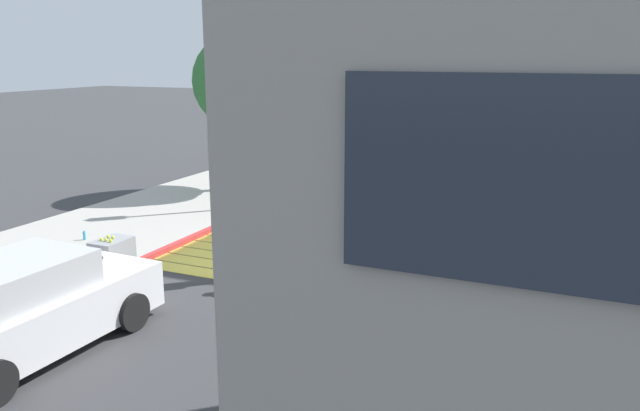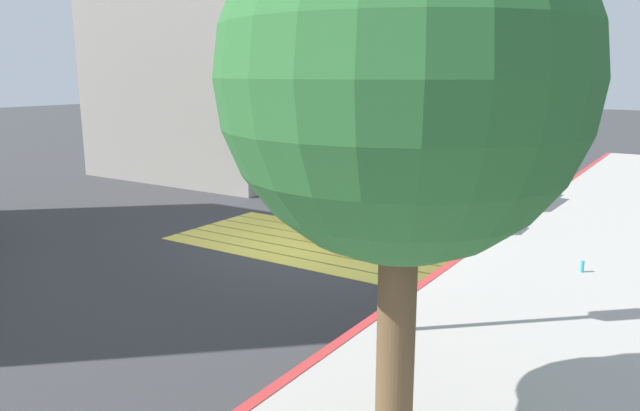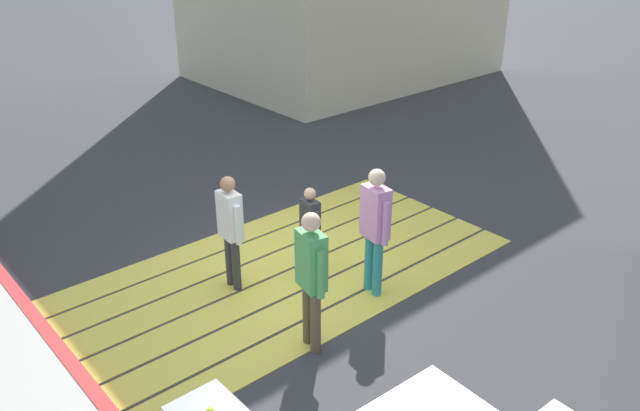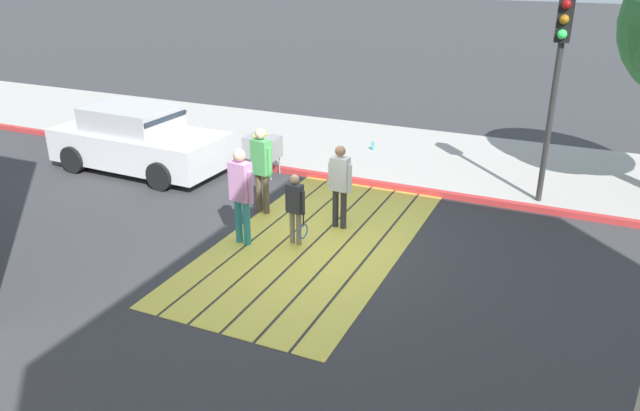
{
  "view_description": "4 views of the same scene",
  "coord_description": "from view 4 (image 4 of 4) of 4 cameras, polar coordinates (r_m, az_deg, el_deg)",
  "views": [
    {
      "loc": [
        5.92,
        -12.18,
        4.63
      ],
      "look_at": [
        0.15,
        0.88,
        1.17
      ],
      "focal_mm": 35.47,
      "sensor_mm": 36.0,
      "label": 1
    },
    {
      "loc": [
        -7.25,
        10.82,
        3.76
      ],
      "look_at": [
        -0.74,
        0.91,
        1.14
      ],
      "focal_mm": 33.67,
      "sensor_mm": 36.0,
      "label": 2
    },
    {
      "loc": [
        -4.91,
        -6.38,
        4.92
      ],
      "look_at": [
        0.63,
        0.02,
        0.85
      ],
      "focal_mm": 36.08,
      "sensor_mm": 36.0,
      "label": 3
    },
    {
      "loc": [
        9.34,
        4.32,
        5.07
      ],
      "look_at": [
        0.63,
        0.4,
        1.07
      ],
      "focal_mm": 34.63,
      "sensor_mm": 36.0,
      "label": 4
    }
  ],
  "objects": [
    {
      "name": "ground_plane",
      "position": [
        11.47,
        -0.55,
        -3.5
      ],
      "size": [
        120.0,
        120.0,
        0.0
      ],
      "primitive_type": "plane",
      "color": "#38383A"
    },
    {
      "name": "crosswalk_stripes",
      "position": [
        11.47,
        -0.55,
        -3.47
      ],
      "size": [
        6.4,
        3.25,
        0.01
      ],
      "color": "#EAD64C",
      "rests_on": "ground"
    },
    {
      "name": "sidewalk_west",
      "position": [
        16.34,
        7.71,
        4.67
      ],
      "size": [
        4.8,
        40.0,
        0.12
      ],
      "primitive_type": "cube",
      "color": "#ADA8A0",
      "rests_on": "ground"
    },
    {
      "name": "curb_painted",
      "position": [
        14.22,
        4.93,
        2.04
      ],
      "size": [
        0.16,
        40.0,
        0.13
      ],
      "primitive_type": "cube",
      "color": "#BC3333",
      "rests_on": "ground"
    },
    {
      "name": "car_parked_near_curb",
      "position": [
        15.69,
        -16.45,
        5.76
      ],
      "size": [
        2.11,
        4.36,
        1.57
      ],
      "color": "white",
      "rests_on": "ground"
    },
    {
      "name": "traffic_light_corner",
      "position": [
        13.1,
        21.18,
        12.32
      ],
      "size": [
        0.39,
        0.28,
        4.24
      ],
      "color": "#2D2D2D",
      "rests_on": "ground"
    },
    {
      "name": "tennis_ball_cart",
      "position": [
        14.76,
        -5.33,
        5.41
      ],
      "size": [
        0.56,
        0.8,
        1.02
      ],
      "color": "#99999E",
      "rests_on": "ground"
    },
    {
      "name": "water_bottle",
      "position": [
        16.41,
        4.91,
        5.51
      ],
      "size": [
        0.07,
        0.07,
        0.22
      ],
      "primitive_type": "cylinder",
      "color": "#33A5BF",
      "rests_on": "sidewalk_west"
    },
    {
      "name": "pedestrian_adult_lead",
      "position": [
        11.14,
        -7.31,
        1.46
      ],
      "size": [
        0.29,
        0.53,
        1.82
      ],
      "color": "teal",
      "rests_on": "ground"
    },
    {
      "name": "pedestrian_adult_trailing",
      "position": [
        11.73,
        1.85,
        2.28
      ],
      "size": [
        0.23,
        0.49,
        1.67
      ],
      "color": "#333338",
      "rests_on": "ground"
    },
    {
      "name": "pedestrian_adult_side",
      "position": [
        12.45,
        -5.44,
        3.8
      ],
      "size": [
        0.3,
        0.52,
        1.8
      ],
      "color": "brown",
      "rests_on": "ground"
    },
    {
      "name": "pedestrian_child_with_racket",
      "position": [
        11.12,
        -2.28,
        -0.01
      ],
      "size": [
        0.29,
        0.42,
        1.37
      ],
      "color": "gray",
      "rests_on": "ground"
    }
  ]
}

